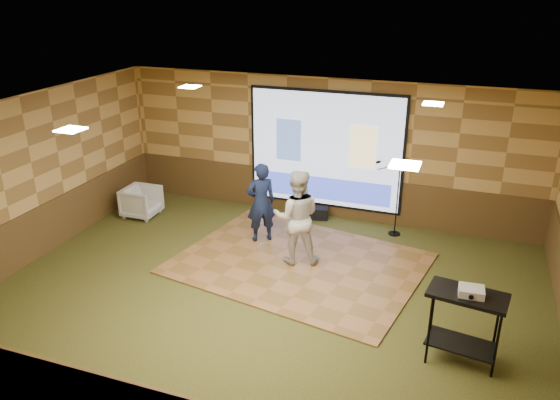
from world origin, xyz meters
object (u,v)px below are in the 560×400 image
(projector_screen, at_px, (325,151))
(mic_stand, at_px, (393,211))
(av_table, at_px, (465,313))
(dance_floor, at_px, (299,263))
(banquet_chair, at_px, (142,202))
(player_left, at_px, (261,202))
(projector, at_px, (471,291))
(player_right, at_px, (297,217))
(duffel_bag, at_px, (318,213))

(projector_screen, bearing_deg, mic_stand, -14.94)
(projector_screen, distance_m, av_table, 5.17)
(dance_floor, distance_m, banquet_chair, 4.01)
(av_table, xyz_separation_m, mic_stand, (-1.50, 3.69, -0.26))
(dance_floor, relative_size, banquet_chair, 5.84)
(banquet_chair, bearing_deg, projector_screen, -71.01)
(av_table, height_order, mic_stand, mic_stand)
(banquet_chair, bearing_deg, mic_stand, -80.92)
(mic_stand, bearing_deg, projector_screen, 144.74)
(player_left, distance_m, projector, 4.66)
(projector_screen, distance_m, mic_stand, 1.89)
(projector_screen, xyz_separation_m, player_right, (0.11, -2.22, -0.57))
(player_left, relative_size, projector, 4.99)
(dance_floor, xyz_separation_m, mic_stand, (1.40, 1.85, 0.48))
(player_left, relative_size, banquet_chair, 2.18)
(dance_floor, relative_size, player_left, 2.67)
(mic_stand, relative_size, banquet_chair, 2.11)
(player_left, height_order, mic_stand, player_left)
(player_right, relative_size, duffel_bag, 4.34)
(player_right, xyz_separation_m, duffel_bag, (-0.16, 2.04, -0.78))
(dance_floor, xyz_separation_m, player_left, (-0.98, 0.65, 0.81))
(projector, relative_size, mic_stand, 0.21)
(dance_floor, distance_m, player_right, 0.90)
(duffel_bag, bearing_deg, player_left, -118.04)
(player_right, xyz_separation_m, banquet_chair, (-3.83, 0.88, -0.58))
(player_right, bearing_deg, duffel_bag, -102.94)
(projector_screen, bearing_deg, player_right, -87.28)
(av_table, xyz_separation_m, banquet_chair, (-6.79, 2.76, -0.42))
(dance_floor, relative_size, mic_stand, 2.76)
(av_table, relative_size, projector, 3.31)
(projector, relative_size, banquet_chair, 0.44)
(projector_screen, xyz_separation_m, mic_stand, (1.57, -0.42, -0.98))
(duffel_bag, bearing_deg, mic_stand, -8.11)
(dance_floor, relative_size, projector, 13.35)
(av_table, distance_m, projector, 0.35)
(av_table, bearing_deg, projector_screen, 126.68)
(projector_screen, height_order, player_right, projector_screen)
(banquet_chair, relative_size, duffel_bag, 1.80)
(player_left, distance_m, banquet_chair, 2.96)
(duffel_bag, bearing_deg, av_table, -51.54)
(player_left, height_order, banquet_chair, player_left)
(player_right, bearing_deg, projector, 129.95)
(projector_screen, xyz_separation_m, banquet_chair, (-3.73, -1.35, -1.14))
(player_right, bearing_deg, mic_stand, -146.43)
(projector, height_order, mic_stand, mic_stand)
(player_left, bearing_deg, projector, 110.07)
(dance_floor, height_order, player_right, player_right)
(projector_screen, distance_m, player_right, 2.30)
(mic_stand, bearing_deg, player_right, -149.29)
(player_right, xyz_separation_m, projector, (2.99, -1.91, 0.20))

